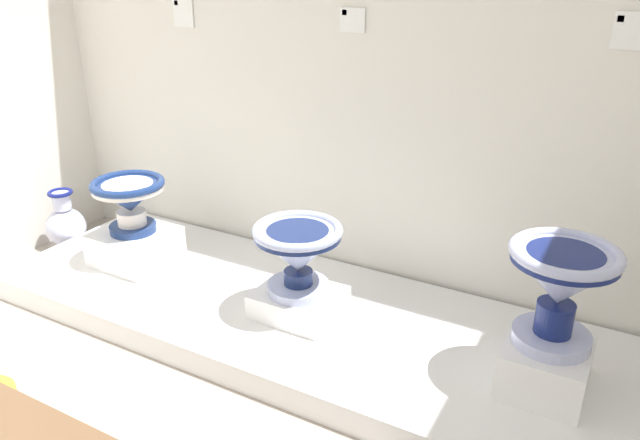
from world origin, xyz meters
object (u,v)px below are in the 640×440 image
object	(u,v)px
plinth_block_squat_floral	(136,246)
decorative_vase_corner	(66,225)
plinth_block_leftmost	(299,302)
plinth_block_pale_glazed	(546,363)
antique_toilet_squat_floral	(129,197)
antique_toilet_leftmost	(298,249)
antique_toilet_pale_glazed	(561,280)
info_placard_second	(352,20)
info_placard_first	(183,12)
info_placard_third	(630,30)

from	to	relation	value
plinth_block_squat_floral	decorative_vase_corner	world-z (taller)	decorative_vase_corner
plinth_block_leftmost	plinth_block_pale_glazed	size ratio (longest dim) A/B	1.00
antique_toilet_squat_floral	antique_toilet_leftmost	bearing A→B (deg)	-1.43
plinth_block_pale_glazed	antique_toilet_pale_glazed	bearing A→B (deg)	0.00
info_placard_second	antique_toilet_pale_glazed	bearing A→B (deg)	-26.17
antique_toilet_squat_floral	info_placard_first	distance (m)	1.04
info_placard_second	decorative_vase_corner	xyz separation A→B (m)	(-1.67, -0.46, -1.21)
info_placard_third	decorative_vase_corner	bearing A→B (deg)	-170.81
antique_toilet_leftmost	plinth_block_pale_glazed	bearing A→B (deg)	1.11
antique_toilet_pale_glazed	info_placard_third	bearing A→B (deg)	86.02
plinth_block_squat_floral	antique_toilet_squat_floral	size ratio (longest dim) A/B	1.03
info_placard_first	plinth_block_leftmost	bearing A→B (deg)	-28.72
antique_toilet_squat_floral	antique_toilet_pale_glazed	distance (m)	2.13
antique_toilet_leftmost	decorative_vase_corner	xyz separation A→B (m)	(-1.71, 0.12, -0.29)
antique_toilet_pale_glazed	plinth_block_pale_glazed	bearing A→B (deg)	0.00
info_placard_second	info_placard_third	size ratio (longest dim) A/B	0.91
plinth_block_leftmost	info_placard_third	distance (m)	1.75
plinth_block_leftmost	info_placard_second	distance (m)	1.33
antique_toilet_pale_glazed	info_placard_third	distance (m)	0.98
antique_toilet_pale_glazed	info_placard_second	world-z (taller)	info_placard_second
info_placard_first	info_placard_third	world-z (taller)	info_placard_third
plinth_block_leftmost	info_placard_second	bearing A→B (deg)	93.59
plinth_block_leftmost	plinth_block_pale_glazed	xyz separation A→B (m)	(1.09, 0.02, 0.04)
plinth_block_squat_floral	info_placard_third	bearing A→B (deg)	14.19
info_placard_second	plinth_block_leftmost	bearing A→B (deg)	-86.41
decorative_vase_corner	info_placard_first	bearing A→B (deg)	34.80
decorative_vase_corner	antique_toilet_pale_glazed	bearing A→B (deg)	-1.94
plinth_block_squat_floral	info_placard_first	xyz separation A→B (m)	(-0.01, 0.55, 1.16)
plinth_block_leftmost	info_placard_third	xyz separation A→B (m)	(1.13, 0.57, 1.21)
plinth_block_pale_glazed	info_placard_first	size ratio (longest dim) A/B	2.46
plinth_block_leftmost	antique_toilet_leftmost	size ratio (longest dim) A/B	0.94
antique_toilet_leftmost	plinth_block_pale_glazed	size ratio (longest dim) A/B	1.06
plinth_block_squat_floral	antique_toilet_squat_floral	xyz separation A→B (m)	(-0.00, 0.00, 0.29)
antique_toilet_pale_glazed	decorative_vase_corner	distance (m)	2.83
antique_toilet_squat_floral	plinth_block_leftmost	size ratio (longest dim) A/B	1.01
info_placard_second	plinth_block_pale_glazed	bearing A→B (deg)	-26.17
plinth_block_pale_glazed	info_placard_first	world-z (taller)	info_placard_first
plinth_block_squat_floral	plinth_block_leftmost	bearing A→B (deg)	-1.43
antique_toilet_pale_glazed	info_placard_first	size ratio (longest dim) A/B	2.56
antique_toilet_squat_floral	antique_toilet_leftmost	world-z (taller)	antique_toilet_squat_floral
info_placard_third	plinth_block_pale_glazed	bearing A→B (deg)	-93.98
antique_toilet_pale_glazed	info_placard_first	distance (m)	2.35
info_placard_third	antique_toilet_squat_floral	bearing A→B (deg)	-165.81
antique_toilet_pale_glazed	decorative_vase_corner	bearing A→B (deg)	178.06
plinth_block_leftmost	plinth_block_squat_floral	bearing A→B (deg)	178.57
antique_toilet_squat_floral	info_placard_second	world-z (taller)	info_placard_second
plinth_block_leftmost	antique_toilet_leftmost	xyz separation A→B (m)	(0.00, -0.00, 0.27)
antique_toilet_leftmost	decorative_vase_corner	distance (m)	1.74
plinth_block_squat_floral	info_placard_third	xyz separation A→B (m)	(2.17, 0.55, 1.18)
plinth_block_squat_floral	antique_toilet_leftmost	size ratio (longest dim) A/B	0.97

